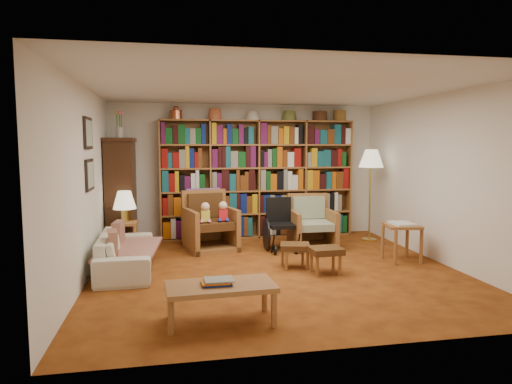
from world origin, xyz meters
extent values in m
plane|color=#8E4915|center=(0.00, 0.00, 0.00)|extent=(5.00, 5.00, 0.00)
plane|color=silver|center=(0.00, 0.00, 2.50)|extent=(5.00, 5.00, 0.00)
plane|color=white|center=(0.00, 2.50, 1.25)|extent=(5.00, 0.00, 5.00)
plane|color=white|center=(0.00, -2.50, 1.25)|extent=(5.00, 0.00, 5.00)
plane|color=white|center=(-2.50, 0.00, 1.25)|extent=(0.00, 5.00, 5.00)
plane|color=white|center=(2.50, 0.00, 1.25)|extent=(0.00, 5.00, 5.00)
cube|color=#965C2E|center=(0.20, 2.34, 1.10)|extent=(3.60, 0.30, 2.20)
cube|color=#381E0F|center=(-2.25, 2.00, 0.90)|extent=(0.45, 0.90, 1.80)
cube|color=#381E0F|center=(-2.25, 2.00, 1.83)|extent=(0.50, 0.95, 0.06)
cylinder|color=beige|center=(-2.25, 2.00, 1.95)|extent=(0.12, 0.12, 0.18)
cube|color=black|center=(-2.48, 0.30, 1.90)|extent=(0.03, 0.52, 0.42)
cube|color=gray|center=(-2.46, 0.30, 1.90)|extent=(0.01, 0.44, 0.34)
cube|color=black|center=(-2.48, 0.30, 1.35)|extent=(0.03, 0.52, 0.42)
cube|color=gray|center=(-2.46, 0.30, 1.35)|extent=(0.01, 0.44, 0.34)
imported|color=beige|center=(-2.05, 0.39, 0.26)|extent=(1.79, 0.73, 0.52)
cube|color=#C2AD8D|center=(-2.00, 0.39, 0.30)|extent=(0.88, 1.47, 0.04)
cube|color=maroon|center=(-2.18, 0.74, 0.45)|extent=(0.15, 0.36, 0.35)
cube|color=maroon|center=(-2.18, 0.04, 0.45)|extent=(0.16, 0.36, 0.35)
cube|color=#965C2E|center=(-2.15, 1.42, 0.49)|extent=(0.41, 0.41, 0.04)
cylinder|color=#965C2E|center=(-2.30, 1.27, 0.24)|extent=(0.05, 0.05, 0.47)
cylinder|color=#965C2E|center=(-2.00, 1.27, 0.24)|extent=(0.05, 0.05, 0.47)
cylinder|color=#965C2E|center=(-2.30, 1.58, 0.24)|extent=(0.05, 0.05, 0.47)
cylinder|color=#965C2E|center=(-2.00, 1.58, 0.24)|extent=(0.05, 0.05, 0.47)
cylinder|color=gold|center=(-2.15, 1.42, 0.62)|extent=(0.12, 0.12, 0.20)
cone|color=beige|center=(-2.15, 1.42, 0.87)|extent=(0.37, 0.37, 0.29)
cube|color=#965C2E|center=(-0.78, 1.43, 0.04)|extent=(0.95, 0.97, 0.09)
cube|color=#965C2E|center=(-1.13, 1.43, 0.35)|extent=(0.26, 0.81, 0.69)
cube|color=#965C2E|center=(-0.43, 1.43, 0.35)|extent=(0.26, 0.81, 0.69)
cube|color=#965C2E|center=(-0.78, 1.79, 0.49)|extent=(0.78, 0.27, 0.97)
cube|color=#533216|center=(-0.78, 1.39, 0.43)|extent=(0.75, 0.80, 0.13)
cube|color=#533216|center=(-0.78, 1.71, 0.71)|extent=(0.61, 0.25, 0.41)
cube|color=#BB325E|center=(-0.78, 1.83, 0.78)|extent=(0.60, 0.21, 0.43)
cube|color=#965C2E|center=(0.92, 1.22, 0.04)|extent=(0.74, 0.77, 0.08)
cube|color=#965C2E|center=(0.60, 1.22, 0.32)|extent=(0.09, 0.75, 0.64)
cube|color=#965C2E|center=(1.25, 1.22, 0.32)|extent=(0.09, 0.75, 0.64)
cube|color=#965C2E|center=(0.92, 1.55, 0.45)|extent=(0.72, 0.10, 0.90)
cube|color=#99A987|center=(0.92, 1.19, 0.40)|extent=(0.58, 0.65, 0.12)
cube|color=#99A987|center=(0.92, 1.48, 0.66)|extent=(0.56, 0.12, 0.38)
cube|color=black|center=(0.36, 1.13, 0.42)|extent=(0.44, 0.44, 0.06)
cube|color=black|center=(0.36, 1.34, 0.66)|extent=(0.42, 0.06, 0.42)
cylinder|color=black|center=(0.13, 1.22, 0.26)|extent=(0.03, 0.53, 0.53)
cylinder|color=black|center=(0.60, 1.22, 0.26)|extent=(0.03, 0.53, 0.53)
cylinder|color=black|center=(0.19, 0.87, 0.08)|extent=(0.03, 0.15, 0.15)
cylinder|color=black|center=(0.53, 0.87, 0.08)|extent=(0.03, 0.15, 0.15)
cylinder|color=gold|center=(2.14, 1.63, 0.02)|extent=(0.28, 0.28, 0.03)
cylinder|color=gold|center=(2.14, 1.63, 0.70)|extent=(0.03, 0.03, 1.40)
cone|color=beige|center=(2.14, 1.63, 1.50)|extent=(0.44, 0.44, 0.32)
cube|color=#965C2E|center=(1.97, 0.14, 0.54)|extent=(0.56, 0.56, 0.04)
cylinder|color=#965C2E|center=(1.77, -0.07, 0.26)|extent=(0.05, 0.05, 0.52)
cylinder|color=#965C2E|center=(2.18, -0.07, 0.26)|extent=(0.05, 0.05, 0.52)
cylinder|color=#965C2E|center=(1.77, 0.34, 0.26)|extent=(0.05, 0.05, 0.52)
cylinder|color=#965C2E|center=(2.18, 0.34, 0.26)|extent=(0.05, 0.05, 0.52)
cube|color=silver|center=(1.97, 0.14, 0.57)|extent=(0.36, 0.43, 0.03)
cube|color=#533216|center=(0.30, 0.08, 0.31)|extent=(0.48, 0.44, 0.08)
cylinder|color=#965C2E|center=(0.14, -0.04, 0.13)|extent=(0.04, 0.04, 0.27)
cylinder|color=#965C2E|center=(0.45, -0.04, 0.13)|extent=(0.04, 0.04, 0.27)
cylinder|color=#965C2E|center=(0.14, 0.21, 0.13)|extent=(0.04, 0.04, 0.27)
cylinder|color=#965C2E|center=(0.45, 0.21, 0.13)|extent=(0.04, 0.04, 0.27)
cube|color=#533216|center=(0.63, -0.28, 0.32)|extent=(0.44, 0.38, 0.09)
cylinder|color=#965C2E|center=(0.47, -0.41, 0.14)|extent=(0.04, 0.04, 0.28)
cylinder|color=#965C2E|center=(0.79, -0.41, 0.14)|extent=(0.04, 0.04, 0.28)
cylinder|color=#965C2E|center=(0.47, -0.15, 0.14)|extent=(0.04, 0.04, 0.28)
cylinder|color=#965C2E|center=(0.79, -0.15, 0.14)|extent=(0.04, 0.04, 0.28)
cube|color=#965C2E|center=(-0.96, -1.71, 0.36)|extent=(1.09, 0.59, 0.05)
cylinder|color=#965C2E|center=(-1.45, -1.93, 0.17)|extent=(0.06, 0.06, 0.34)
cylinder|color=#965C2E|center=(-0.47, -1.93, 0.17)|extent=(0.06, 0.06, 0.34)
cylinder|color=#965C2E|center=(-1.45, -1.49, 0.17)|extent=(0.06, 0.06, 0.34)
cylinder|color=#965C2E|center=(-0.47, -1.49, 0.17)|extent=(0.06, 0.06, 0.34)
cube|color=brown|center=(-0.96, -1.71, 0.41)|extent=(0.29, 0.23, 0.05)
camera|label=1|loc=(-1.43, -6.06, 1.76)|focal=32.00mm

